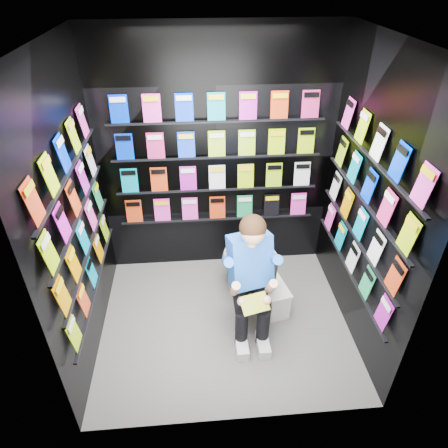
{
  "coord_description": "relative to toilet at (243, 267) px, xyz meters",
  "views": [
    {
      "loc": [
        -0.24,
        -2.73,
        3.03
      ],
      "look_at": [
        0.0,
        0.15,
        1.08
      ],
      "focal_mm": 32.0,
      "sensor_mm": 36.0,
      "label": 1
    }
  ],
  "objects": [
    {
      "name": "floor",
      "position": [
        -0.22,
        -0.4,
        -0.37
      ],
      "size": [
        2.4,
        2.4,
        0.0
      ],
      "primitive_type": "plane",
      "color": "#626260",
      "rests_on": "ground"
    },
    {
      "name": "ceiling",
      "position": [
        -0.22,
        -0.4,
        2.23
      ],
      "size": [
        2.4,
        2.4,
        0.0
      ],
      "primitive_type": "plane",
      "color": "white",
      "rests_on": "floor"
    },
    {
      "name": "wall_back",
      "position": [
        -0.22,
        0.6,
        0.93
      ],
      "size": [
        2.4,
        0.04,
        2.6
      ],
      "primitive_type": "cube",
      "color": "black",
      "rests_on": "floor"
    },
    {
      "name": "wall_front",
      "position": [
        -0.22,
        -1.4,
        0.93
      ],
      "size": [
        2.4,
        0.04,
        2.6
      ],
      "primitive_type": "cube",
      "color": "black",
      "rests_on": "floor"
    },
    {
      "name": "wall_left",
      "position": [
        -1.42,
        -0.4,
        0.93
      ],
      "size": [
        0.04,
        2.0,
        2.6
      ],
      "primitive_type": "cube",
      "color": "black",
      "rests_on": "floor"
    },
    {
      "name": "wall_right",
      "position": [
        0.98,
        -0.4,
        0.93
      ],
      "size": [
        0.04,
        2.0,
        2.6
      ],
      "primitive_type": "cube",
      "color": "black",
      "rests_on": "floor"
    },
    {
      "name": "comics_back",
      "position": [
        -0.22,
        0.57,
        0.94
      ],
      "size": [
        2.1,
        0.06,
        1.37
      ],
      "primitive_type": null,
      "color": "#BE246C",
      "rests_on": "wall_back"
    },
    {
      "name": "comics_left",
      "position": [
        -1.39,
        -0.4,
        0.94
      ],
      "size": [
        0.06,
        1.7,
        1.37
      ],
      "primitive_type": null,
      "color": "#BE246C",
      "rests_on": "wall_left"
    },
    {
      "name": "comics_right",
      "position": [
        0.95,
        -0.4,
        0.94
      ],
      "size": [
        0.06,
        1.7,
        1.37
      ],
      "primitive_type": null,
      "color": "#BE246C",
      "rests_on": "wall_right"
    },
    {
      "name": "toilet",
      "position": [
        0.0,
        0.0,
        0.0
      ],
      "size": [
        0.59,
        0.83,
        0.73
      ],
      "primitive_type": "imported",
      "rotation": [
        0.0,
        0.0,
        3.4
      ],
      "color": "white",
      "rests_on": "floor"
    },
    {
      "name": "longbox",
      "position": [
        0.29,
        -0.24,
        -0.23
      ],
      "size": [
        0.28,
        0.41,
        0.28
      ],
      "primitive_type": "cube",
      "rotation": [
        0.0,
        0.0,
        0.22
      ],
      "color": "white",
      "rests_on": "floor"
    },
    {
      "name": "longbox_lid",
      "position": [
        0.29,
        -0.24,
        -0.07
      ],
      "size": [
        0.3,
        0.43,
        0.03
      ],
      "primitive_type": "cube",
      "rotation": [
        0.0,
        0.0,
        0.22
      ],
      "color": "white",
      "rests_on": "longbox"
    },
    {
      "name": "reader",
      "position": [
        0.0,
        -0.38,
        0.4
      ],
      "size": [
        0.68,
        0.85,
        1.38
      ],
      "primitive_type": null,
      "rotation": [
        0.0,
        0.0,
        0.25
      ],
      "color": "blue",
      "rests_on": "toilet"
    },
    {
      "name": "held_comic",
      "position": [
        0.0,
        -0.73,
        0.21
      ],
      "size": [
        0.27,
        0.2,
        0.1
      ],
      "primitive_type": "cube",
      "rotation": [
        -0.96,
        0.0,
        0.25
      ],
      "color": "green",
      "rests_on": "reader"
    }
  ]
}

